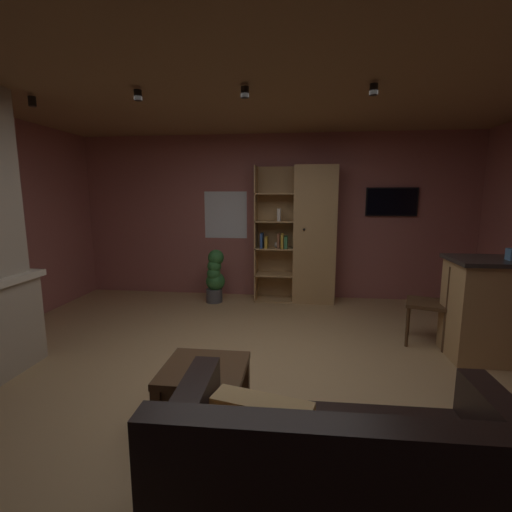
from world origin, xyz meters
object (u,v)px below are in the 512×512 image
object	(u,v)px
table_book_0	(209,370)
dining_chair	(436,298)
coffee_table	(204,377)
potted_floor_plant	(215,276)
wall_mounted_tv	(392,202)
leather_couch	(339,486)
bookshelf_cabinet	(309,236)

from	to	relation	value
table_book_0	dining_chair	world-z (taller)	dining_chair
coffee_table	potted_floor_plant	size ratio (longest dim) A/B	0.73
table_book_0	potted_floor_plant	distance (m)	3.06
coffee_table	potted_floor_plant	distance (m)	2.98
wall_mounted_tv	table_book_0	bearing A→B (deg)	-120.21
leather_couch	wall_mounted_tv	world-z (taller)	wall_mounted_tv
dining_chair	wall_mounted_tv	bearing A→B (deg)	93.40
bookshelf_cabinet	table_book_0	bearing A→B (deg)	-103.24
potted_floor_plant	dining_chair	bearing A→B (deg)	-25.29
bookshelf_cabinet	dining_chair	distance (m)	2.11
leather_couch	dining_chair	xyz separation A→B (m)	(1.29, 2.49, 0.23)
dining_chair	potted_floor_plant	xyz separation A→B (m)	(-2.76, 1.31, -0.12)
bookshelf_cabinet	leather_couch	distance (m)	4.10
bookshelf_cabinet	dining_chair	world-z (taller)	bookshelf_cabinet
bookshelf_cabinet	coffee_table	xyz separation A→B (m)	(-0.82, -3.15, -0.71)
bookshelf_cabinet	dining_chair	size ratio (longest dim) A/B	2.25
coffee_table	table_book_0	xyz separation A→B (m)	(0.06, -0.08, 0.10)
dining_chair	potted_floor_plant	distance (m)	3.06
table_book_0	dining_chair	distance (m)	2.70
bookshelf_cabinet	table_book_0	world-z (taller)	bookshelf_cabinet
leather_couch	coffee_table	xyz separation A→B (m)	(-0.88, 0.88, 0.02)
coffee_table	wall_mounted_tv	size ratio (longest dim) A/B	0.79
coffee_table	wall_mounted_tv	xyz separation A→B (m)	(2.06, 3.36, 1.22)
bookshelf_cabinet	leather_couch	world-z (taller)	bookshelf_cabinet
bookshelf_cabinet	coffee_table	world-z (taller)	bookshelf_cabinet
dining_chair	leather_couch	bearing A→B (deg)	-117.33
potted_floor_plant	wall_mounted_tv	distance (m)	2.92
dining_chair	bookshelf_cabinet	bearing A→B (deg)	131.12
wall_mounted_tv	potted_floor_plant	bearing A→B (deg)	-170.43
table_book_0	dining_chair	xyz separation A→B (m)	(2.11, 1.69, 0.11)
bookshelf_cabinet	coffee_table	size ratio (longest dim) A/B	3.44
leather_couch	coffee_table	distance (m)	1.24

